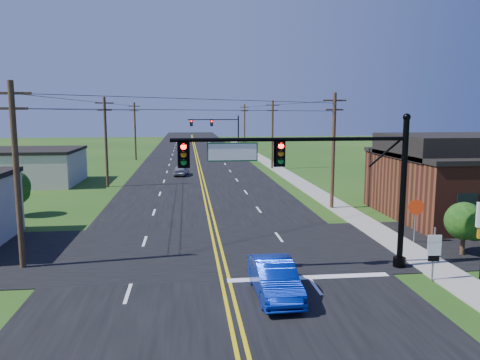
{
  "coord_description": "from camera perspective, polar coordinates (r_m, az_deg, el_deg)",
  "views": [
    {
      "loc": [
        -1.45,
        -13.02,
        7.56
      ],
      "look_at": [
        1.17,
        10.0,
        4.16
      ],
      "focal_mm": 35.0,
      "sensor_mm": 36.0,
      "label": 1
    }
  ],
  "objects": [
    {
      "name": "road_main",
      "position": [
        63.48,
        -5.14,
        1.48
      ],
      "size": [
        16.0,
        220.0,
        0.04
      ],
      "primitive_type": "cube",
      "color": "black",
      "rests_on": "ground"
    },
    {
      "name": "road_cross",
      "position": [
        26.17,
        -3.08,
        -8.41
      ],
      "size": [
        70.0,
        10.0,
        0.04
      ],
      "primitive_type": "cube",
      "color": "black",
      "rests_on": "ground"
    },
    {
      "name": "sidewalk",
      "position": [
        54.87,
        6.15,
        0.41
      ],
      "size": [
        2.0,
        160.0,
        0.08
      ],
      "primitive_type": "cube",
      "color": "gray",
      "rests_on": "ground"
    },
    {
      "name": "signal_mast_main",
      "position": [
        21.98,
        8.83,
        0.9
      ],
      "size": [
        11.3,
        0.6,
        7.48
      ],
      "color": "black",
      "rests_on": "ground"
    },
    {
      "name": "signal_mast_far",
      "position": [
        93.25,
        -2.89,
        6.48
      ],
      "size": [
        10.98,
        0.6,
        7.48
      ],
      "color": "black",
      "rests_on": "ground"
    },
    {
      "name": "cream_bldg_far",
      "position": [
        54.25,
        -25.34,
        1.5
      ],
      "size": [
        12.2,
        9.2,
        3.7
      ],
      "color": "beige",
      "rests_on": "ground"
    },
    {
      "name": "utility_pole_left_a",
      "position": [
        24.55,
        -25.59,
        0.88
      ],
      "size": [
        1.8,
        0.28,
        9.0
      ],
      "color": "#372419",
      "rests_on": "ground"
    },
    {
      "name": "utility_pole_left_b",
      "position": [
        48.77,
        -16.04,
        4.68
      ],
      "size": [
        1.8,
        0.28,
        9.0
      ],
      "color": "#372419",
      "rests_on": "ground"
    },
    {
      "name": "utility_pole_left_c",
      "position": [
        75.5,
        -12.68,
        5.98
      ],
      "size": [
        1.8,
        0.28,
        9.0
      ],
      "color": "#372419",
      "rests_on": "ground"
    },
    {
      "name": "utility_pole_right_a",
      "position": [
        36.89,
        11.31,
        3.76
      ],
      "size": [
        1.8,
        0.28,
        9.0
      ],
      "color": "#372419",
      "rests_on": "ground"
    },
    {
      "name": "utility_pole_right_b",
      "position": [
        62.11,
        3.97,
        5.7
      ],
      "size": [
        1.8,
        0.28,
        9.0
      ],
      "color": "#372419",
      "rests_on": "ground"
    },
    {
      "name": "utility_pole_right_c",
      "position": [
        91.75,
        0.56,
        6.56
      ],
      "size": [
        1.8,
        0.28,
        9.0
      ],
      "color": "#372419",
      "rests_on": "ground"
    },
    {
      "name": "tree_right_back",
      "position": [
        43.03,
        17.48,
        1.33
      ],
      "size": [
        3.0,
        3.0,
        4.1
      ],
      "color": "#372419",
      "rests_on": "ground"
    },
    {
      "name": "shrub_corner",
      "position": [
        27.36,
        25.66,
        -4.54
      ],
      "size": [
        2.0,
        2.0,
        2.86
      ],
      "color": "#372419",
      "rests_on": "ground"
    },
    {
      "name": "tree_left",
      "position": [
        37.59,
        -25.92,
        -0.76
      ],
      "size": [
        2.4,
        2.4,
        3.37
      ],
      "color": "#372419",
      "rests_on": "ground"
    },
    {
      "name": "blue_car",
      "position": [
        19.65,
        4.22,
        -11.96
      ],
      "size": [
        1.7,
        4.6,
        1.5
      ],
      "primitive_type": "imported",
      "rotation": [
        0.0,
        0.0,
        0.02
      ],
      "color": "#07239E",
      "rests_on": "ground"
    },
    {
      "name": "distant_car",
      "position": [
        56.0,
        -7.21,
        1.17
      ],
      "size": [
        1.99,
        3.89,
        1.27
      ],
      "primitive_type": "imported",
      "rotation": [
        0.0,
        0.0,
        3.0
      ],
      "color": "#A0A1A5",
      "rests_on": "ground"
    },
    {
      "name": "route_sign",
      "position": [
        22.72,
        22.58,
        -7.91
      ],
      "size": [
        0.62,
        0.12,
        2.49
      ],
      "rotation": [
        0.0,
        0.0,
        -0.07
      ],
      "color": "slate",
      "rests_on": "ground"
    },
    {
      "name": "stop_sign",
      "position": [
        28.76,
        20.64,
        -3.64
      ],
      "size": [
        0.86,
        0.41,
        2.58
      ],
      "rotation": [
        0.0,
        0.0,
        -0.41
      ],
      "color": "slate",
      "rests_on": "ground"
    }
  ]
}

